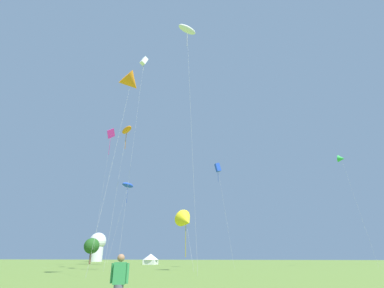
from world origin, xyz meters
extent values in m
cone|color=orange|center=(-5.12, 22.48, 20.28)|extent=(3.30, 3.43, 2.79)
cylinder|color=#B2B2B7|center=(-5.76, 21.37, 10.14)|extent=(1.30, 2.25, 20.29)
ellipsoid|color=blue|center=(-21.24, 58.25, 17.53)|extent=(2.40, 4.03, 1.32)
cylinder|color=#183599|center=(-21.24, 58.25, 15.05)|extent=(0.09, 0.09, 3.52)
cylinder|color=#B2B2B7|center=(-22.44, 57.34, 8.77)|extent=(2.41, 1.83, 17.53)
ellipsoid|color=orange|center=(-10.87, 34.07, 20.06)|extent=(2.95, 2.98, 0.88)
cylinder|color=#A75C11|center=(-10.87, 34.07, 18.19)|extent=(0.07, 0.07, 2.58)
cylinder|color=#B2B2B7|center=(-11.13, 33.25, 10.03)|extent=(0.53, 1.66, 20.06)
cone|color=yellow|center=(-1.68, 35.80, 6.29)|extent=(3.72, 3.72, 3.04)
cylinder|color=#A79518|center=(-1.68, 35.80, 3.65)|extent=(0.08, 0.08, 4.01)
cylinder|color=#B2B2B7|center=(-0.95, 34.93, 3.14)|extent=(1.49, 1.76, 6.29)
cube|color=#E02DA3|center=(-24.00, 52.58, 28.78)|extent=(1.22, 2.80, 2.65)
cylinder|color=#9D2072|center=(-24.00, 52.58, 25.76)|extent=(0.09, 0.09, 4.60)
cylinder|color=#B2B2B7|center=(-24.20, 52.16, 14.39)|extent=(0.41, 0.85, 28.78)
ellipsoid|color=white|center=(0.39, 26.89, 31.22)|extent=(2.74, 2.81, 1.01)
cylinder|color=#A4A4A4|center=(0.39, 26.89, 29.47)|extent=(0.06, 0.06, 2.43)
cylinder|color=#B2B2B7|center=(1.11, 26.46, 15.61)|extent=(1.47, 0.88, 31.22)
cube|color=white|center=(-9.17, 34.71, 33.45)|extent=(1.36, 1.52, 1.70)
cylinder|color=#A4A4A4|center=(-9.17, 34.71, 32.28)|extent=(0.05, 0.05, 1.50)
cylinder|color=#B2B2B7|center=(-9.42, 33.68, 16.73)|extent=(0.51, 2.09, 33.45)
cone|color=green|center=(26.57, 59.04, 21.03)|extent=(2.04, 2.01, 1.70)
cylinder|color=#B2B2B7|center=(27.54, 58.27, 10.51)|extent=(1.95, 1.58, 21.03)
cube|color=blue|center=(1.80, 45.88, 16.70)|extent=(1.30, 1.15, 1.63)
cylinder|color=#183599|center=(1.80, 45.88, 15.16)|extent=(0.05, 0.05, 2.24)
cylinder|color=#B2B2B7|center=(2.85, 45.50, 8.35)|extent=(2.13, 0.78, 16.70)
cube|color=#338C4C|center=(3.46, 5.68, 1.20)|extent=(0.42, 0.34, 0.60)
sphere|color=#9E7051|center=(3.46, 5.68, 1.62)|extent=(0.22, 0.22, 0.22)
cylinder|color=#338C4C|center=(3.22, 5.68, 1.20)|extent=(0.09, 0.09, 0.55)
cylinder|color=#338C4C|center=(3.70, 5.68, 1.20)|extent=(0.09, 0.09, 0.55)
cube|color=white|center=(-17.39, 66.03, 0.55)|extent=(2.92, 2.92, 1.09)
cone|color=white|center=(-17.39, 66.03, 1.73)|extent=(3.65, 3.65, 1.28)
cylinder|color=white|center=(-54.01, 105.05, 3.00)|extent=(4.80, 4.80, 6.00)
sphere|color=white|center=(-54.01, 105.05, 7.60)|extent=(6.40, 6.40, 6.40)
cylinder|color=brown|center=(-33.60, 66.45, 1.49)|extent=(0.44, 0.44, 2.98)
sphere|color=#23561E|center=(-33.60, 66.45, 4.32)|extent=(3.83, 3.83, 3.83)
camera|label=1|loc=(7.46, -2.80, 1.64)|focal=26.35mm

